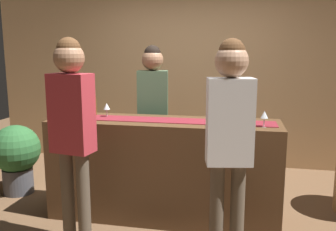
{
  "coord_description": "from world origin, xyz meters",
  "views": [
    {
      "loc": [
        0.72,
        -3.35,
        1.66
      ],
      "look_at": [
        0.05,
        0.0,
        1.04
      ],
      "focal_mm": 38.41,
      "sensor_mm": 36.0,
      "label": 1
    }
  ],
  "objects": [
    {
      "name": "ground_plane",
      "position": [
        0.0,
        0.0,
        0.0
      ],
      "size": [
        10.0,
        10.0,
        0.0
      ],
      "primitive_type": "plane",
      "color": "brown"
    },
    {
      "name": "back_wall",
      "position": [
        0.0,
        1.9,
        1.45
      ],
      "size": [
        6.0,
        0.12,
        2.9
      ],
      "primitive_type": "cube",
      "color": "tan",
      "rests_on": "ground"
    },
    {
      "name": "bar_counter",
      "position": [
        0.0,
        0.0,
        0.5
      ],
      "size": [
        2.25,
        0.6,
        0.99
      ],
      "primitive_type": "cube",
      "color": "#543821",
      "rests_on": "ground"
    },
    {
      "name": "wine_bottle_green",
      "position": [
        0.63,
        0.06,
        1.11
      ],
      "size": [
        0.07,
        0.07,
        0.3
      ],
      "color": "#194723",
      "rests_on": "bar_counter"
    },
    {
      "name": "wine_glass_near_customer",
      "position": [
        0.94,
        -0.12,
        1.1
      ],
      "size": [
        0.07,
        0.07,
        0.14
      ],
      "color": "silver",
      "rests_on": "bar_counter"
    },
    {
      "name": "wine_bottle_amber",
      "position": [
        -0.77,
        0.1,
        1.11
      ],
      "size": [
        0.07,
        0.07,
        0.3
      ],
      "color": "brown",
      "rests_on": "bar_counter"
    },
    {
      "name": "wine_glass_mid_counter",
      "position": [
        -0.61,
        0.07,
        1.1
      ],
      "size": [
        0.07,
        0.07,
        0.14
      ],
      "color": "silver",
      "rests_on": "bar_counter"
    },
    {
      "name": "counter_runner_cloth",
      "position": [
        0.0,
        0.0,
        1.0
      ],
      "size": [
        2.14,
        0.28,
        0.01
      ],
      "primitive_type": "cube",
      "color": "maroon",
      "rests_on": "bar_counter"
    },
    {
      "name": "customer_browsing",
      "position": [
        -0.63,
        -0.66,
        1.11
      ],
      "size": [
        0.37,
        0.25,
        1.77
      ],
      "rotation": [
        0.0,
        0.0,
        -0.16
      ],
      "color": "brown",
      "rests_on": "ground"
    },
    {
      "name": "bartender",
      "position": [
        -0.25,
        0.58,
        1.07
      ],
      "size": [
        0.37,
        0.25,
        1.72
      ],
      "rotation": [
        0.0,
        0.0,
        3.31
      ],
      "color": "#26262B",
      "rests_on": "ground"
    },
    {
      "name": "potted_plant_tall",
      "position": [
        -1.82,
        0.26,
        0.47
      ],
      "size": [
        0.56,
        0.56,
        0.82
      ],
      "color": "#4C4C51",
      "rests_on": "ground"
    },
    {
      "name": "customer_sipping",
      "position": [
        0.66,
        -0.7,
        1.09
      ],
      "size": [
        0.37,
        0.26,
        1.75
      ],
      "rotation": [
        0.0,
        0.0,
        0.18
      ],
      "color": "brown",
      "rests_on": "ground"
    }
  ]
}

